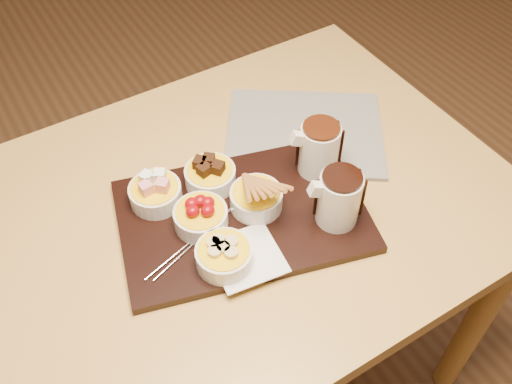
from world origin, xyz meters
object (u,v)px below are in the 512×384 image
serving_board (243,216)px  pitcher_milk_chocolate (319,149)px  dining_table (210,243)px  pitcher_dark_chocolate (339,199)px  newspaper (304,132)px  bowl_strawberries (201,218)px

serving_board → pitcher_milk_chocolate: bearing=21.8°
dining_table → pitcher_dark_chocolate: pitcher_dark_chocolate is taller
pitcher_dark_chocolate → newspaper: size_ratio=0.32×
dining_table → bowl_strawberries: size_ratio=12.00×
serving_board → pitcher_dark_chocolate: bearing=-20.0°
serving_board → pitcher_dark_chocolate: (0.14, -0.10, 0.06)m
dining_table → pitcher_dark_chocolate: size_ratio=11.16×
dining_table → bowl_strawberries: 0.14m
serving_board → bowl_strawberries: 0.08m
serving_board → bowl_strawberries: bowl_strawberries is taller
bowl_strawberries → dining_table: bearing=49.1°
dining_table → bowl_strawberries: bearing=-130.9°
dining_table → serving_board: bearing=-44.2°
pitcher_dark_chocolate → bowl_strawberries: bearing=167.3°
pitcher_dark_chocolate → dining_table: bearing=157.4°
bowl_strawberries → pitcher_milk_chocolate: bearing=1.2°
serving_board → newspaper: (0.24, 0.13, -0.00)m
dining_table → pitcher_dark_chocolate: 0.30m
dining_table → newspaper: size_ratio=3.57×
serving_board → pitcher_milk_chocolate: size_ratio=4.28×
pitcher_dark_chocolate → newspaper: (0.09, 0.24, -0.07)m
pitcher_milk_chocolate → newspaper: size_ratio=0.32×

